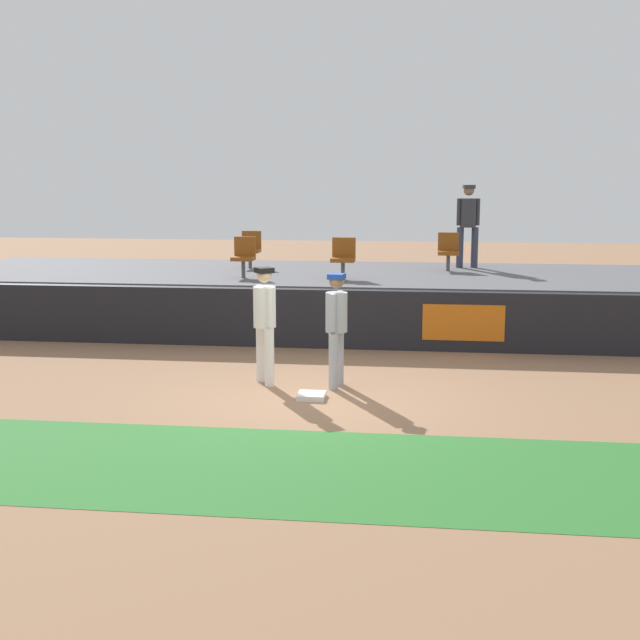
{
  "coord_description": "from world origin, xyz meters",
  "views": [
    {
      "loc": [
        1.59,
        -11.71,
        3.23
      ],
      "look_at": [
        0.0,
        0.98,
        1.0
      ],
      "focal_mm": 46.56,
      "sensor_mm": 36.0,
      "label": 1
    }
  ],
  "objects_px": {
    "seat_back_left": "(251,247)",
    "spectator_hooded": "(468,220)",
    "seat_front_left": "(244,255)",
    "seat_front_center": "(343,256)",
    "player_fielder_home": "(265,317)",
    "first_base": "(312,396)",
    "seat_back_right": "(448,249)",
    "player_runner_visitor": "(336,322)"
  },
  "relations": [
    {
      "from": "seat_front_left",
      "to": "seat_back_right",
      "type": "bearing_deg",
      "value": 23.0
    },
    {
      "from": "player_runner_visitor",
      "to": "seat_back_right",
      "type": "xyz_separation_m",
      "value": [
        1.85,
        6.17,
        0.59
      ]
    },
    {
      "from": "first_base",
      "to": "seat_back_right",
      "type": "xyz_separation_m",
      "value": [
        2.13,
        6.91,
        1.58
      ]
    },
    {
      "from": "seat_back_left",
      "to": "spectator_hooded",
      "type": "xyz_separation_m",
      "value": [
        4.92,
        0.68,
        0.62
      ]
    },
    {
      "from": "first_base",
      "to": "seat_front_center",
      "type": "distance_m",
      "value": 5.35
    },
    {
      "from": "player_fielder_home",
      "to": "player_runner_visitor",
      "type": "height_order",
      "value": "player_fielder_home"
    },
    {
      "from": "first_base",
      "to": "player_runner_visitor",
      "type": "height_order",
      "value": "player_runner_visitor"
    },
    {
      "from": "player_runner_visitor",
      "to": "player_fielder_home",
      "type": "bearing_deg",
      "value": -83.65
    },
    {
      "from": "seat_back_left",
      "to": "first_base",
      "type": "bearing_deg",
      "value": -71.29
    },
    {
      "from": "player_fielder_home",
      "to": "first_base",
      "type": "bearing_deg",
      "value": 12.25
    },
    {
      "from": "player_fielder_home",
      "to": "spectator_hooded",
      "type": "height_order",
      "value": "spectator_hooded"
    },
    {
      "from": "player_fielder_home",
      "to": "player_runner_visitor",
      "type": "xyz_separation_m",
      "value": [
        1.13,
        -0.07,
        -0.04
      ]
    },
    {
      "from": "first_base",
      "to": "seat_back_left",
      "type": "xyz_separation_m",
      "value": [
        -2.34,
        6.91,
        1.58
      ]
    },
    {
      "from": "player_fielder_home",
      "to": "seat_front_left",
      "type": "bearing_deg",
      "value": 162.44
    },
    {
      "from": "first_base",
      "to": "seat_back_right",
      "type": "height_order",
      "value": "seat_back_right"
    },
    {
      "from": "player_runner_visitor",
      "to": "spectator_hooded",
      "type": "distance_m",
      "value": 7.33
    },
    {
      "from": "seat_back_right",
      "to": "seat_front_left",
      "type": "distance_m",
      "value": 4.61
    },
    {
      "from": "first_base",
      "to": "seat_back_left",
      "type": "distance_m",
      "value": 7.47
    },
    {
      "from": "player_fielder_home",
      "to": "seat_back_right",
      "type": "xyz_separation_m",
      "value": [
        2.98,
        6.1,
        0.56
      ]
    },
    {
      "from": "seat_front_left",
      "to": "seat_front_center",
      "type": "relative_size",
      "value": 1.0
    },
    {
      "from": "player_runner_visitor",
      "to": "spectator_hooded",
      "type": "xyz_separation_m",
      "value": [
        2.3,
        6.86,
        1.21
      ]
    },
    {
      "from": "seat_back_left",
      "to": "seat_front_center",
      "type": "xyz_separation_m",
      "value": [
        2.31,
        -1.8,
        0.0
      ]
    },
    {
      "from": "seat_back_right",
      "to": "seat_front_center",
      "type": "xyz_separation_m",
      "value": [
        -2.17,
        -1.8,
        0.0
      ]
    },
    {
      "from": "seat_back_right",
      "to": "spectator_hooded",
      "type": "height_order",
      "value": "spectator_hooded"
    },
    {
      "from": "spectator_hooded",
      "to": "first_base",
      "type": "bearing_deg",
      "value": 64.45
    },
    {
      "from": "seat_back_left",
      "to": "player_fielder_home",
      "type": "bearing_deg",
      "value": -76.22
    },
    {
      "from": "player_fielder_home",
      "to": "seat_back_left",
      "type": "distance_m",
      "value": 6.31
    },
    {
      "from": "first_base",
      "to": "seat_front_left",
      "type": "xyz_separation_m",
      "value": [
        -2.11,
        5.11,
        1.58
      ]
    },
    {
      "from": "seat_back_right",
      "to": "seat_front_left",
      "type": "height_order",
      "value": "same"
    },
    {
      "from": "seat_front_left",
      "to": "spectator_hooded",
      "type": "bearing_deg",
      "value": 27.9
    },
    {
      "from": "seat_front_left",
      "to": "seat_front_center",
      "type": "bearing_deg",
      "value": 0.01
    },
    {
      "from": "seat_back_left",
      "to": "spectator_hooded",
      "type": "bearing_deg",
      "value": 7.89
    },
    {
      "from": "seat_front_left",
      "to": "spectator_hooded",
      "type": "height_order",
      "value": "spectator_hooded"
    },
    {
      "from": "first_base",
      "to": "spectator_hooded",
      "type": "distance_m",
      "value": 8.32
    },
    {
      "from": "seat_back_left",
      "to": "seat_front_left",
      "type": "xyz_separation_m",
      "value": [
        0.24,
        -1.8,
        0.0
      ]
    },
    {
      "from": "seat_back_left",
      "to": "spectator_hooded",
      "type": "height_order",
      "value": "spectator_hooded"
    },
    {
      "from": "player_fielder_home",
      "to": "spectator_hooded",
      "type": "distance_m",
      "value": 7.69
    },
    {
      "from": "seat_front_center",
      "to": "spectator_hooded",
      "type": "xyz_separation_m",
      "value": [
        2.62,
        2.48,
        0.62
      ]
    },
    {
      "from": "player_fielder_home",
      "to": "seat_front_left",
      "type": "xyz_separation_m",
      "value": [
        -1.26,
        4.3,
        0.55
      ]
    },
    {
      "from": "first_base",
      "to": "player_fielder_home",
      "type": "relative_size",
      "value": 0.22
    },
    {
      "from": "first_base",
      "to": "player_runner_visitor",
      "type": "xyz_separation_m",
      "value": [
        0.29,
        0.74,
        0.98
      ]
    },
    {
      "from": "first_base",
      "to": "seat_back_right",
      "type": "distance_m",
      "value": 7.41
    }
  ]
}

